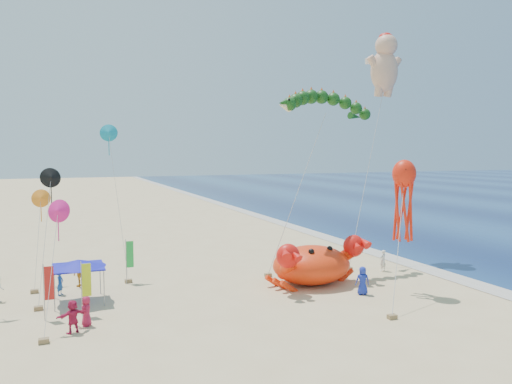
{
  "coord_description": "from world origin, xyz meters",
  "views": [
    {
      "loc": [
        -15.44,
        -31.34,
        9.41
      ],
      "look_at": [
        -2.0,
        2.0,
        6.5
      ],
      "focal_mm": 35.0,
      "sensor_mm": 36.0,
      "label": 1
    }
  ],
  "objects_px": {
    "crab_inflatable": "(312,263)",
    "octopus_kite": "(404,194)",
    "dragon_kite": "(324,107)",
    "cherub_kite": "(385,63)",
    "canopy_blue": "(78,264)"
  },
  "relations": [
    {
      "from": "crab_inflatable",
      "to": "octopus_kite",
      "type": "xyz_separation_m",
      "value": [
        4.58,
        -4.07,
        5.11
      ]
    },
    {
      "from": "dragon_kite",
      "to": "cherub_kite",
      "type": "xyz_separation_m",
      "value": [
        7.55,
        2.73,
        4.3
      ]
    },
    {
      "from": "crab_inflatable",
      "to": "canopy_blue",
      "type": "xyz_separation_m",
      "value": [
        -15.62,
        1.68,
        0.95
      ]
    },
    {
      "from": "crab_inflatable",
      "to": "dragon_kite",
      "type": "xyz_separation_m",
      "value": [
        2.77,
        3.39,
        11.35
      ]
    },
    {
      "from": "cherub_kite",
      "to": "octopus_kite",
      "type": "relative_size",
      "value": 2.22
    },
    {
      "from": "octopus_kite",
      "to": "canopy_blue",
      "type": "bearing_deg",
      "value": 164.09
    },
    {
      "from": "crab_inflatable",
      "to": "octopus_kite",
      "type": "relative_size",
      "value": 0.87
    },
    {
      "from": "cherub_kite",
      "to": "crab_inflatable",
      "type": "bearing_deg",
      "value": -149.35
    },
    {
      "from": "cherub_kite",
      "to": "canopy_blue",
      "type": "height_order",
      "value": "cherub_kite"
    },
    {
      "from": "cherub_kite",
      "to": "octopus_kite",
      "type": "distance_m",
      "value": 15.75
    },
    {
      "from": "canopy_blue",
      "to": "cherub_kite",
      "type": "bearing_deg",
      "value": 9.7
    },
    {
      "from": "octopus_kite",
      "to": "canopy_blue",
      "type": "xyz_separation_m",
      "value": [
        -20.2,
        5.76,
        -4.15
      ]
    },
    {
      "from": "crab_inflatable",
      "to": "canopy_blue",
      "type": "height_order",
      "value": "crab_inflatable"
    },
    {
      "from": "octopus_kite",
      "to": "crab_inflatable",
      "type": "bearing_deg",
      "value": 138.33
    },
    {
      "from": "dragon_kite",
      "to": "canopy_blue",
      "type": "bearing_deg",
      "value": -174.71
    }
  ]
}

